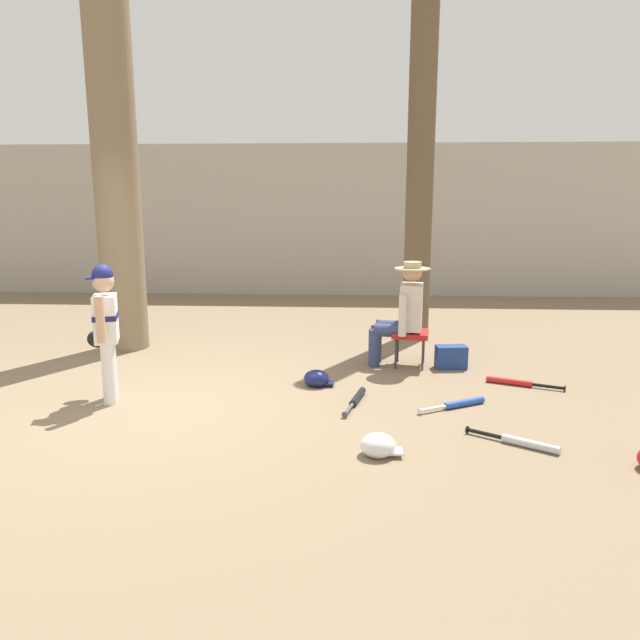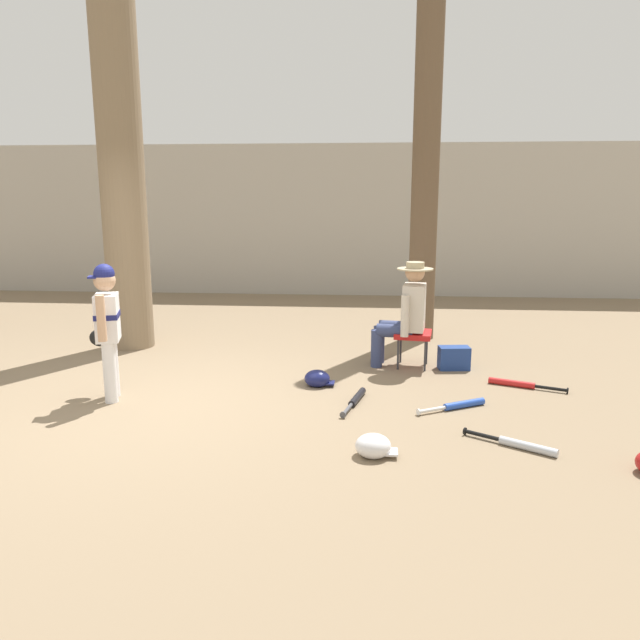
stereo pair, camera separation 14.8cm
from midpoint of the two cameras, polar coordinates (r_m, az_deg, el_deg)
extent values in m
plane|color=#7F6B51|center=(5.82, -15.14, -7.95)|extent=(60.00, 60.00, 0.00)
cube|color=#ADA89E|center=(12.09, -4.56, 9.42)|extent=(18.00, 0.36, 2.90)
cylinder|color=#7F6B51|center=(8.06, -18.24, 20.32)|extent=(0.55, 0.55, 6.41)
cone|color=#7F6B51|center=(8.19, -16.82, -2.37)|extent=(0.90, 0.90, 0.33)
cylinder|color=brown|center=(8.21, 10.54, 14.60)|extent=(0.36, 0.36, 4.73)
cone|color=brown|center=(8.42, 9.95, -1.66)|extent=(0.47, 0.47, 0.21)
cylinder|color=white|center=(5.97, -18.64, -4.74)|extent=(0.12, 0.12, 0.58)
cylinder|color=white|center=(6.14, -18.47, -4.28)|extent=(0.12, 0.12, 0.58)
cube|color=white|center=(5.94, -18.87, 0.23)|extent=(0.28, 0.35, 0.44)
cube|color=navy|center=(5.94, -18.88, 0.43)|extent=(0.29, 0.35, 0.05)
sphere|color=tan|center=(5.88, -19.09, 3.57)|extent=(0.20, 0.20, 0.20)
sphere|color=navy|center=(5.88, -19.13, 4.15)|extent=(0.19, 0.19, 0.19)
cube|color=navy|center=(5.89, -19.98, 3.86)|extent=(0.14, 0.16, 0.02)
cylinder|color=tan|center=(5.70, -19.36, 0.15)|extent=(0.10, 0.10, 0.42)
cylinder|color=tan|center=(6.16, -18.98, -0.14)|extent=(0.10, 0.10, 0.40)
ellipsoid|color=black|center=(6.22, -19.41, -1.57)|extent=(0.25, 0.18, 0.18)
cube|color=red|center=(6.90, 9.44, -1.34)|extent=(0.45, 0.45, 0.06)
cylinder|color=#333338|center=(6.81, 8.04, -3.12)|extent=(0.02, 0.02, 0.38)
cylinder|color=#333338|center=(7.10, 8.26, -2.51)|extent=(0.02, 0.02, 0.38)
cylinder|color=#333338|center=(6.79, 10.56, -3.24)|extent=(0.02, 0.02, 0.38)
cylinder|color=#333338|center=(7.08, 10.68, -2.63)|extent=(0.02, 0.02, 0.38)
cylinder|color=navy|center=(6.88, 6.01, -2.70)|extent=(0.13, 0.13, 0.43)
cylinder|color=navy|center=(7.07, 6.21, -2.31)|extent=(0.13, 0.13, 0.43)
cylinder|color=navy|center=(6.81, 7.72, -1.04)|extent=(0.42, 0.21, 0.15)
cylinder|color=navy|center=(7.00, 7.87, -0.69)|extent=(0.42, 0.21, 0.15)
cube|color=beige|center=(6.84, 9.52, 1.19)|extent=(0.29, 0.39, 0.52)
cylinder|color=beige|center=(6.64, 8.69, 0.38)|extent=(0.10, 0.10, 0.46)
cylinder|color=beige|center=(7.07, 8.98, 1.05)|extent=(0.10, 0.10, 0.46)
sphere|color=tan|center=(6.78, 9.64, 4.52)|extent=(0.22, 0.22, 0.22)
cylinder|color=tan|center=(6.78, 9.65, 4.79)|extent=(0.40, 0.40, 0.02)
cylinder|color=tan|center=(6.77, 9.66, 5.07)|extent=(0.20, 0.20, 0.09)
cube|color=navy|center=(6.95, 13.19, -3.53)|extent=(0.36, 0.22, 0.26)
cylinder|color=black|center=(5.79, 4.30, -7.32)|extent=(0.16, 0.43, 0.07)
cylinder|color=#4C4C51|center=(5.47, 3.39, -8.48)|extent=(0.10, 0.28, 0.03)
cylinder|color=#4C4C51|center=(5.34, 3.00, -8.98)|extent=(0.06, 0.03, 0.06)
cylinder|color=#B7BCC6|center=(4.98, 19.97, -11.22)|extent=(0.41, 0.29, 0.07)
cylinder|color=black|center=(5.09, 15.96, -10.47)|extent=(0.27, 0.19, 0.03)
cylinder|color=black|center=(5.14, 14.41, -10.17)|extent=(0.04, 0.06, 0.06)
cylinder|color=red|center=(6.52, 18.34, -5.70)|extent=(0.45, 0.24, 0.07)
cylinder|color=black|center=(6.48, 21.70, -6.05)|extent=(0.30, 0.15, 0.03)
cylinder|color=black|center=(6.47, 23.05, -6.18)|extent=(0.04, 0.06, 0.06)
cylinder|color=#2347AD|center=(5.76, 14.25, -7.75)|extent=(0.41, 0.27, 0.07)
cylinder|color=silver|center=(5.56, 11.33, -8.35)|extent=(0.27, 0.17, 0.03)
cylinder|color=silver|center=(5.48, 10.10, -8.59)|extent=(0.04, 0.06, 0.06)
ellipsoid|color=silver|center=(4.61, 6.00, -11.81)|extent=(0.27, 0.25, 0.18)
cube|color=silver|center=(4.64, 7.62, -12.31)|extent=(0.11, 0.14, 0.02)
ellipsoid|color=navy|center=(6.20, 0.41, -5.57)|extent=(0.26, 0.24, 0.18)
cube|color=navy|center=(6.20, 1.58, -5.97)|extent=(0.11, 0.13, 0.02)
camera|label=1|loc=(0.07, -89.26, 0.15)|focal=33.73mm
camera|label=2|loc=(0.07, 90.74, -0.15)|focal=33.73mm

